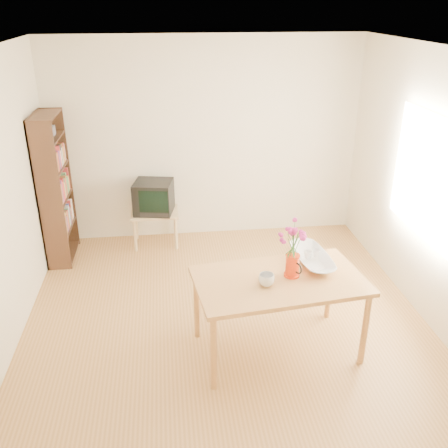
{
  "coord_description": "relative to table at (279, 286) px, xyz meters",
  "views": [
    {
      "loc": [
        -0.53,
        -4.02,
        2.98
      ],
      "look_at": [
        0.0,
        0.3,
        1.0
      ],
      "focal_mm": 40.0,
      "sensor_mm": 36.0,
      "label": 1
    }
  ],
  "objects": [
    {
      "name": "room",
      "position": [
        -0.38,
        0.36,
        0.63
      ],
      "size": [
        4.5,
        4.5,
        4.5
      ],
      "color": "#A16F39",
      "rests_on": "ground"
    },
    {
      "name": "table",
      "position": [
        0.0,
        0.0,
        0.0
      ],
      "size": [
        1.56,
        1.01,
        0.75
      ],
      "rotation": [
        0.0,
        0.0,
        0.12
      ],
      "color": "#B6793E",
      "rests_on": "ground"
    },
    {
      "name": "tv_stand",
      "position": [
        -1.11,
        2.33,
        -0.29
      ],
      "size": [
        0.6,
        0.45,
        0.46
      ],
      "color": "tan",
      "rests_on": "ground"
    },
    {
      "name": "bookshelf",
      "position": [
        -2.25,
        2.11,
        0.17
      ],
      "size": [
        0.28,
        0.7,
        1.8
      ],
      "color": "black",
      "rests_on": "ground"
    },
    {
      "name": "pitcher",
      "position": [
        0.12,
        0.04,
        0.17
      ],
      "size": [
        0.14,
        0.21,
        0.21
      ],
      "rotation": [
        0.0,
        0.0,
        0.44
      ],
      "color": "red",
      "rests_on": "table"
    },
    {
      "name": "flowers",
      "position": [
        0.12,
        0.04,
        0.44
      ],
      "size": [
        0.24,
        0.24,
        0.34
      ],
      "primitive_type": null,
      "color": "#EE38A1",
      "rests_on": "pitcher"
    },
    {
      "name": "mug",
      "position": [
        -0.14,
        -0.09,
        0.13
      ],
      "size": [
        0.16,
        0.16,
        0.11
      ],
      "primitive_type": "imported",
      "rotation": [
        0.0,
        0.0,
        3.32
      ],
      "color": "white",
      "rests_on": "table"
    },
    {
      "name": "bowl",
      "position": [
        0.37,
        0.28,
        0.29
      ],
      "size": [
        0.48,
        0.48,
        0.42
      ],
      "primitive_type": "imported",
      "rotation": [
        0.0,
        0.0,
        0.09
      ],
      "color": "white",
      "rests_on": "table"
    },
    {
      "name": "teacup_a",
      "position": [
        0.33,
        0.28,
        0.24
      ],
      "size": [
        0.1,
        0.1,
        0.06
      ],
      "primitive_type": "imported",
      "rotation": [
        0.0,
        0.0,
        0.92
      ],
      "color": "white",
      "rests_on": "bowl"
    },
    {
      "name": "teacup_b",
      "position": [
        0.41,
        0.3,
        0.24
      ],
      "size": [
        0.08,
        0.08,
        0.06
      ],
      "primitive_type": "imported",
      "rotation": [
        0.0,
        0.0,
        1.37
      ],
      "color": "white",
      "rests_on": "bowl"
    },
    {
      "name": "television",
      "position": [
        -1.11,
        2.34,
        -0.01
      ],
      "size": [
        0.54,
        0.51,
        0.41
      ],
      "rotation": [
        0.0,
        0.0,
        -0.19
      ],
      "color": "black",
      "rests_on": "tv_stand"
    }
  ]
}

